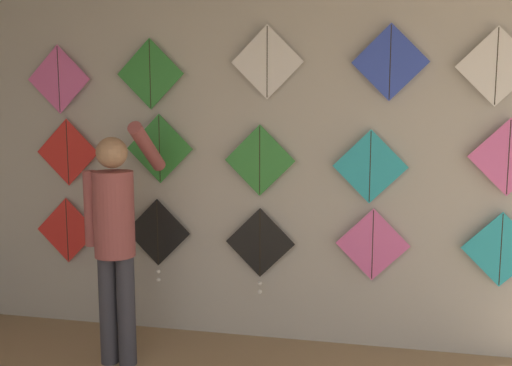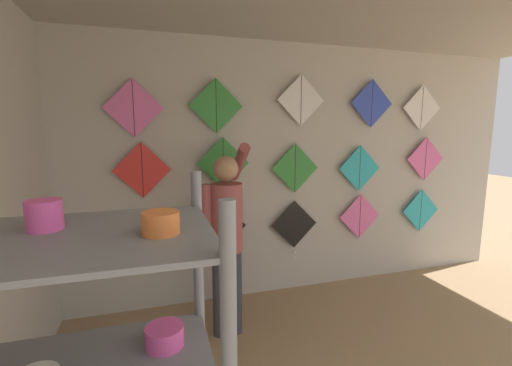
# 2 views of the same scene
# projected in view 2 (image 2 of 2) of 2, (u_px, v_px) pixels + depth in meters

# --- Properties ---
(back_panel) EXTENTS (5.79, 0.06, 2.80)m
(back_panel) POSITION_uv_depth(u_px,v_px,m) (296.00, 171.00, 3.92)
(back_panel) COLOR #BCB7AD
(back_panel) RESTS_ON ground
(shopkeeper) EXTENTS (0.45, 0.61, 1.76)m
(shopkeeper) POSITION_uv_depth(u_px,v_px,m) (226.00, 230.00, 3.04)
(shopkeeper) COLOR #383842
(shopkeeper) RESTS_ON ground
(kite_0) EXTENTS (0.55, 0.01, 0.55)m
(kite_0) POSITION_uv_depth(u_px,v_px,m) (142.00, 236.00, 3.43)
(kite_0) COLOR red
(kite_1) EXTENTS (0.55, 0.04, 0.69)m
(kite_1) POSITION_uv_depth(u_px,v_px,m) (221.00, 229.00, 3.67)
(kite_1) COLOR black
(kite_2) EXTENTS (0.55, 0.04, 0.69)m
(kite_2) POSITION_uv_depth(u_px,v_px,m) (294.00, 227.00, 3.92)
(kite_2) COLOR black
(kite_3) EXTENTS (0.55, 0.01, 0.55)m
(kite_3) POSITION_uv_depth(u_px,v_px,m) (360.00, 216.00, 4.16)
(kite_3) COLOR pink
(kite_4) EXTENTS (0.55, 0.01, 0.55)m
(kite_4) POSITION_uv_depth(u_px,v_px,m) (421.00, 210.00, 4.42)
(kite_4) COLOR #28B2C6
(kite_5) EXTENTS (0.55, 0.01, 0.55)m
(kite_5) POSITION_uv_depth(u_px,v_px,m) (142.00, 170.00, 3.34)
(kite_5) COLOR red
(kite_6) EXTENTS (0.55, 0.01, 0.55)m
(kite_6) POSITION_uv_depth(u_px,v_px,m) (223.00, 163.00, 3.57)
(kite_6) COLOR #338C38
(kite_7) EXTENTS (0.55, 0.01, 0.55)m
(kite_7) POSITION_uv_depth(u_px,v_px,m) (295.00, 168.00, 3.82)
(kite_7) COLOR #338C38
(kite_8) EXTENTS (0.55, 0.01, 0.55)m
(kite_8) POSITION_uv_depth(u_px,v_px,m) (360.00, 168.00, 4.06)
(kite_8) COLOR #28B2C6
(kite_9) EXTENTS (0.55, 0.01, 0.55)m
(kite_9) POSITION_uv_depth(u_px,v_px,m) (425.00, 159.00, 4.32)
(kite_9) COLOR pink
(kite_10) EXTENTS (0.55, 0.01, 0.55)m
(kite_10) POSITION_uv_depth(u_px,v_px,m) (133.00, 108.00, 3.24)
(kite_10) COLOR pink
(kite_11) EXTENTS (0.55, 0.01, 0.55)m
(kite_11) POSITION_uv_depth(u_px,v_px,m) (216.00, 106.00, 3.46)
(kite_11) COLOR #338C38
(kite_12) EXTENTS (0.55, 0.01, 0.55)m
(kite_12) POSITION_uv_depth(u_px,v_px,m) (301.00, 100.00, 3.72)
(kite_12) COLOR white
(kite_13) EXTENTS (0.55, 0.01, 0.55)m
(kite_13) POSITION_uv_depth(u_px,v_px,m) (372.00, 103.00, 3.98)
(kite_13) COLOR blue
(kite_14) EXTENTS (0.55, 0.01, 0.55)m
(kite_14) POSITION_uv_depth(u_px,v_px,m) (422.00, 108.00, 4.19)
(kite_14) COLOR white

